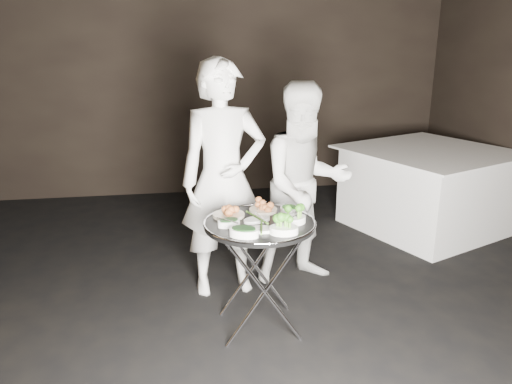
{
  "coord_description": "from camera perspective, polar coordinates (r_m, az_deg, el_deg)",
  "views": [
    {
      "loc": [
        -0.47,
        -2.93,
        1.94
      ],
      "look_at": [
        0.04,
        0.27,
        0.95
      ],
      "focal_mm": 35.0,
      "sensor_mm": 36.0,
      "label": 1
    }
  ],
  "objects": [
    {
      "name": "serving_tray",
      "position": [
        3.31,
        0.42,
        -3.64
      ],
      "size": [
        0.75,
        0.75,
        0.04
      ],
      "color": "black",
      "rests_on": "tray_stand"
    },
    {
      "name": "broccoli_bowl_b",
      "position": [
        3.11,
        3.21,
        -4.18
      ],
      "size": [
        0.2,
        0.16,
        0.08
      ],
      "rotation": [
        0.0,
        0.0,
        -0.18
      ],
      "color": "white",
      "rests_on": "serving_tray"
    },
    {
      "name": "wall_back",
      "position": [
        6.49,
        -5.09,
        13.02
      ],
      "size": [
        6.0,
        0.05,
        3.0
      ],
      "primitive_type": "cube",
      "color": "black",
      "rests_on": "floor"
    },
    {
      "name": "tray_stand",
      "position": [
        3.44,
        0.4,
        -9.02
      ],
      "size": [
        0.52,
        0.44,
        0.77
      ],
      "rotation": [
        0.0,
        0.0,
        -0.01
      ],
      "color": "silver",
      "rests_on": "floor"
    },
    {
      "name": "broccoli_bowl_a",
      "position": [
        3.28,
        4.32,
        -3.03
      ],
      "size": [
        0.21,
        0.19,
        0.07
      ],
      "rotation": [
        0.0,
        0.0,
        0.42
      ],
      "color": "white",
      "rests_on": "serving_tray"
    },
    {
      "name": "waiter_right",
      "position": [
        4.03,
        5.65,
        0.81
      ],
      "size": [
        0.88,
        0.74,
        1.64
      ],
      "primitive_type": "imported",
      "rotation": [
        0.0,
        0.0,
        0.15
      ],
      "color": "white",
      "rests_on": "floor"
    },
    {
      "name": "greens_bowl",
      "position": [
        3.46,
        3.8,
        -1.96
      ],
      "size": [
        0.12,
        0.12,
        0.07
      ],
      "rotation": [
        0.0,
        0.0,
        0.15
      ],
      "color": "white",
      "rests_on": "serving_tray"
    },
    {
      "name": "asparagus_plate_b",
      "position": [
        3.15,
        0.62,
        -4.18
      ],
      "size": [
        0.21,
        0.14,
        0.04
      ],
      "rotation": [
        0.0,
        0.0,
        -0.17
      ],
      "color": "white",
      "rests_on": "serving_tray"
    },
    {
      "name": "spinach_bowl_b",
      "position": [
        3.06,
        -1.4,
        -4.48
      ],
      "size": [
        0.22,
        0.18,
        0.08
      ],
      "rotation": [
        0.0,
        0.0,
        -0.41
      ],
      "color": "white",
      "rests_on": "serving_tray"
    },
    {
      "name": "serving_utensils",
      "position": [
        3.35,
        0.5,
        -2.33
      ],
      "size": [
        0.57,
        0.4,
        0.01
      ],
      "color": "silver",
      "rests_on": "serving_tray"
    },
    {
      "name": "waiter_left",
      "position": [
        3.83,
        -3.74,
        1.4
      ],
      "size": [
        0.71,
        0.51,
        1.83
      ],
      "primitive_type": "imported",
      "rotation": [
        0.0,
        0.0,
        0.12
      ],
      "color": "white",
      "rests_on": "floor"
    },
    {
      "name": "asparagus_plate_a",
      "position": [
        3.32,
        0.1,
        -3.07
      ],
      "size": [
        0.22,
        0.17,
        0.04
      ],
      "rotation": [
        0.0,
        0.0,
        0.37
      ],
      "color": "white",
      "rests_on": "serving_tray"
    },
    {
      "name": "potato_plate_a",
      "position": [
        3.4,
        -3.15,
        -2.24
      ],
      "size": [
        0.22,
        0.22,
        0.08
      ],
      "rotation": [
        0.0,
        0.0,
        -0.33
      ],
      "color": "beige",
      "rests_on": "serving_tray"
    },
    {
      "name": "spinach_bowl_a",
      "position": [
        3.23,
        -3.12,
        -3.43
      ],
      "size": [
        0.17,
        0.14,
        0.06
      ],
      "rotation": [
        0.0,
        0.0,
        0.28
      ],
      "color": "white",
      "rests_on": "serving_tray"
    },
    {
      "name": "potato_plate_b",
      "position": [
        3.5,
        0.83,
        -1.72
      ],
      "size": [
        0.2,
        0.2,
        0.07
      ],
      "rotation": [
        0.0,
        0.0,
        -0.01
      ],
      "color": "beige",
      "rests_on": "serving_tray"
    },
    {
      "name": "dining_table",
      "position": [
        5.58,
        18.97,
        0.33
      ],
      "size": [
        1.5,
        1.5,
        0.85
      ],
      "rotation": [
        0.0,
        0.0,
        0.4
      ],
      "color": "white",
      "rests_on": "floor"
    },
    {
      "name": "floor",
      "position": [
        3.56,
        0.02,
        -16.51
      ],
      "size": [
        6.0,
        7.0,
        0.05
      ],
      "primitive_type": "cube",
      "color": "black",
      "rests_on": "ground"
    }
  ]
}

